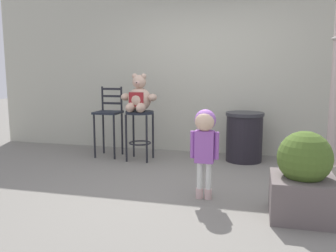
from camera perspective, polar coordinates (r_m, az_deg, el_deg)
name	(u,v)px	position (r m, az deg, el deg)	size (l,w,h in m)	color
ground_plane	(181,187)	(4.29, 2.13, -9.90)	(24.00, 24.00, 0.00)	slate
building_wall	(208,62)	(6.14, 6.44, 10.28)	(7.84, 0.30, 3.08)	#AEAD9C
bar_stool_with_teddy	(140,125)	(5.50, -4.59, 0.24)	(0.44, 0.44, 0.77)	black
teddy_bear	(139,98)	(5.42, -4.75, 4.56)	(0.56, 0.51, 0.58)	tan
child_walking	(205,134)	(3.78, 5.97, -1.37)	(0.31, 0.25, 0.98)	beige
trash_bin	(244,137)	(5.57, 12.21, -1.69)	(0.58, 0.58, 0.76)	black
lamppost	(336,82)	(4.96, 25.57, 6.42)	(0.32, 0.32, 3.09)	#B6AB99
bar_chair_empty	(109,116)	(5.82, -9.55, 1.55)	(0.40, 0.40, 1.13)	black
planter_with_shrub	(303,178)	(3.57, 21.04, -7.92)	(0.59, 0.59, 0.83)	#625756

